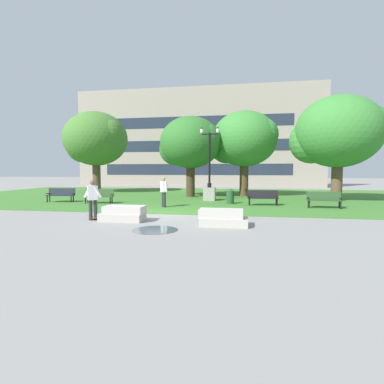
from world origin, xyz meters
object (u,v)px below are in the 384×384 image
(person_bystander_near_lawn, at_px, (164,190))
(park_bench_far_left, at_px, (324,199))
(park_bench_far_right, at_px, (263,197))
(lamp_post_center, at_px, (209,186))
(concrete_block_center, at_px, (123,214))
(concrete_block_left, at_px, (223,218))
(skateboard, at_px, (92,217))
(park_bench_near_right, at_px, (61,194))
(park_bench_near_left, at_px, (99,195))
(trash_bin, at_px, (230,196))
(person_skateboarder, at_px, (93,197))

(person_bystander_near_lawn, bearing_deg, park_bench_far_left, 6.95)
(park_bench_far_right, distance_m, lamp_post_center, 4.21)
(concrete_block_center, bearing_deg, person_bystander_near_lawn, 84.28)
(concrete_block_left, xyz_separation_m, skateboard, (-5.68, 0.63, -0.22))
(concrete_block_left, relative_size, park_bench_near_right, 0.99)
(park_bench_near_left, xyz_separation_m, park_bench_far_left, (13.40, -0.10, 0.00))
(trash_bin, bearing_deg, concrete_block_left, -89.75)
(concrete_block_center, bearing_deg, park_bench_near_right, 138.13)
(park_bench_near_left, height_order, person_bystander_near_lawn, person_bystander_near_lawn)
(skateboard, relative_size, park_bench_far_left, 0.48)
(concrete_block_center, relative_size, park_bench_far_left, 1.00)
(concrete_block_center, relative_size, person_bystander_near_lawn, 1.07)
(person_skateboarder, relative_size, park_bench_near_left, 0.93)
(skateboard, xyz_separation_m, trash_bin, (5.65, 6.82, 0.42))
(concrete_block_left, relative_size, park_bench_far_left, 1.01)
(concrete_block_center, height_order, park_bench_near_right, park_bench_near_right)
(park_bench_far_left, bearing_deg, trash_bin, 166.40)
(concrete_block_center, relative_size, park_bench_near_right, 0.99)
(park_bench_near_left, bearing_deg, skateboard, -65.92)
(concrete_block_left, relative_size, person_bystander_near_lawn, 1.08)
(park_bench_near_left, bearing_deg, concrete_block_center, -55.44)
(person_skateboarder, xyz_separation_m, park_bench_near_left, (-2.69, 5.88, -0.43))
(park_bench_far_left, height_order, lamp_post_center, lamp_post_center)
(concrete_block_left, xyz_separation_m, person_skateboarder, (-5.52, 0.41, 0.66))
(park_bench_far_right, height_order, trash_bin, trash_bin)
(skateboard, bearing_deg, park_bench_near_left, 114.08)
(skateboard, distance_m, person_bystander_near_lawn, 4.98)
(park_bench_near_left, bearing_deg, concrete_block_left, -37.46)
(skateboard, distance_m, park_bench_near_left, 6.22)
(concrete_block_left, height_order, park_bench_far_right, park_bench_far_right)
(skateboard, bearing_deg, concrete_block_center, -8.23)
(lamp_post_center, distance_m, trash_bin, 2.43)
(concrete_block_center, height_order, person_bystander_near_lawn, person_bystander_near_lawn)
(concrete_block_center, xyz_separation_m, concrete_block_left, (4.16, -0.41, 0.00))
(person_bystander_near_lawn, bearing_deg, lamp_post_center, 62.80)
(park_bench_near_right, distance_m, person_bystander_near_lawn, 7.59)
(trash_bin, bearing_deg, concrete_block_center, -120.35)
(person_skateboarder, xyz_separation_m, person_bystander_near_lawn, (1.83, 4.70, 0.02))
(person_skateboarder, distance_m, park_bench_far_left, 12.17)
(park_bench_near_right, height_order, trash_bin, trash_bin)
(person_skateboarder, bearing_deg, park_bench_far_right, 41.28)
(park_bench_far_left, relative_size, park_bench_far_right, 1.00)
(skateboard, bearing_deg, park_bench_far_right, 39.72)
(concrete_block_center, xyz_separation_m, park_bench_far_right, (6.08, 6.54, 0.23))
(park_bench_far_left, xyz_separation_m, park_bench_far_right, (-3.26, 0.76, 0.00))
(lamp_post_center, xyz_separation_m, person_bystander_near_lawn, (-2.14, -4.17, -0.06))
(park_bench_near_right, relative_size, park_bench_far_left, 1.01)
(skateboard, relative_size, person_bystander_near_lawn, 0.52)
(park_bench_near_left, distance_m, park_bench_far_left, 13.40)
(person_skateboarder, bearing_deg, park_bench_far_left, 28.35)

